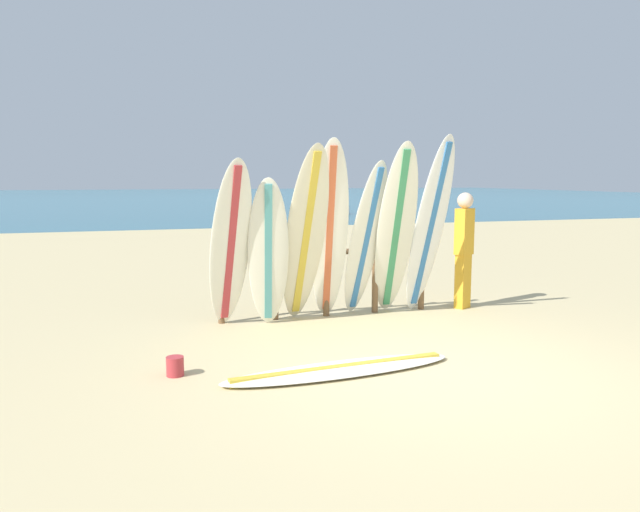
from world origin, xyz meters
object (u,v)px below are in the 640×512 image
surfboard_lying_on_sand (340,369)px  surfboard_leaning_left (268,253)px  surfboard_rack (326,271)px  small_boat_offshore (336,210)px  surfboard_leaning_far_right (430,227)px  beachgoer_standing (464,245)px  surfboard_leaning_far_left (230,245)px  surfboard_leaning_center (329,231)px  surfboard_leaning_center_right (365,240)px  surfboard_leaning_right (396,232)px  sand_bucket (175,366)px  surfboard_leaning_center_left (305,236)px

surfboard_lying_on_sand → surfboard_leaning_left: bearing=98.0°
surfboard_rack → surfboard_leaning_left: size_ratio=1.56×
surfboard_leaning_left → small_boat_offshore: 23.95m
surfboard_leaning_far_right → surfboard_lying_on_sand: (-2.03, -2.06, -1.23)m
surfboard_leaning_left → beachgoer_standing: bearing=5.6°
surfboard_leaning_far_left → surfboard_leaning_center: 1.35m
surfboard_rack → surfboard_leaning_center_right: (0.48, -0.26, 0.44)m
surfboard_rack → surfboard_lying_on_sand: 2.59m
surfboard_leaning_far_left → surfboard_leaning_far_right: surfboard_leaning_far_right is taller
surfboard_lying_on_sand → surfboard_leaning_right: bearing=53.5°
surfboard_leaning_right → surfboard_lying_on_sand: bearing=-126.5°
sand_bucket → surfboard_leaning_left: bearing=51.4°
surfboard_leaning_center → surfboard_lying_on_sand: surfboard_leaning_center is taller
sand_bucket → surfboard_leaning_center: bearing=38.6°
surfboard_rack → surfboard_leaning_far_left: bearing=-165.0°
surfboard_leaning_far_left → surfboard_lying_on_sand: surfboard_leaning_far_left is taller
sand_bucket → surfboard_leaning_center_right: bearing=33.4°
beachgoer_standing → sand_bucket: 4.81m
surfboard_rack → surfboard_leaning_far_left: 1.52m
surfboard_rack → surfboard_lying_on_sand: surfboard_rack is taller
surfboard_rack → surfboard_leaning_center: bearing=-100.4°
surfboard_leaning_center_left → surfboard_leaning_right: bearing=-0.2°
surfboard_leaning_center → surfboard_leaning_center_right: 0.56m
surfboard_leaning_left → surfboard_leaning_center_right: surfboard_leaning_center_right is taller
sand_bucket → surfboard_rack: bearing=42.6°
surfboard_lying_on_sand → surfboard_leaning_far_left: bearing=110.4°
surfboard_leaning_far_right → sand_bucket: surfboard_leaning_far_right is taller
surfboard_rack → surfboard_leaning_left: surfboard_leaning_left is taller
surfboard_lying_on_sand → sand_bucket: 1.64m
surfboard_leaning_center → surfboard_leaning_center_right: (0.54, 0.05, -0.14)m
surfboard_leaning_far_left → surfboard_leaning_center_left: size_ratio=0.92×
surfboard_leaning_center → surfboard_leaning_center_left: bearing=-165.7°
surfboard_leaning_center → surfboard_leaning_right: bearing=-5.9°
beachgoer_standing → surfboard_leaning_center_left: bearing=-173.5°
surfboard_rack → surfboard_leaning_center_left: size_ratio=1.29×
surfboard_lying_on_sand → beachgoer_standing: 3.71m
surfboard_leaning_far_right → surfboard_lying_on_sand: 3.14m
surfboard_leaning_far_left → small_boat_offshore: (8.99, 22.34, -0.84)m
surfboard_leaning_left → surfboard_leaning_far_right: bearing=0.8°
beachgoer_standing → surfboard_rack: bearing=177.0°
surfboard_leaning_left → small_boat_offshore: size_ratio=0.93×
surfboard_leaning_far_right → sand_bucket: bearing=-155.3°
surfboard_lying_on_sand → sand_bucket: size_ratio=13.07×
surfboard_leaning_center_left → surfboard_leaning_far_right: surfboard_leaning_far_right is taller
surfboard_leaning_center → surfboard_leaning_left: bearing=-173.5°
sand_bucket → small_boat_offshore: bearing=67.8°
surfboard_leaning_center_right → small_boat_offshore: 23.35m
surfboard_leaning_right → beachgoer_standing: size_ratio=1.40×
surfboard_leaning_far_left → sand_bucket: size_ratio=11.42×
surfboard_leaning_left → sand_bucket: size_ratio=10.19×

